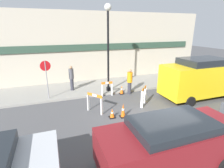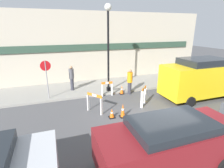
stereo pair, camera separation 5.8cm
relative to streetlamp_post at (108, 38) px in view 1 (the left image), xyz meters
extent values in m
plane|color=#4C4C4F|center=(0.59, -5.03, -3.66)|extent=(60.00, 60.00, 0.00)
cube|color=gray|center=(0.59, 1.18, -3.61)|extent=(18.00, 3.42, 0.11)
cube|color=#BCB29E|center=(0.59, 2.97, -0.91)|extent=(18.00, 0.12, 5.50)
cube|color=#2D4738|center=(0.59, 2.86, -0.86)|extent=(16.20, 0.10, 0.50)
cylinder|color=black|center=(0.00, 0.00, -3.43)|extent=(0.29, 0.29, 0.24)
cylinder|color=black|center=(0.00, 0.00, -0.97)|extent=(0.13, 0.13, 5.16)
sphere|color=silver|center=(0.00, 0.00, 1.78)|extent=(0.44, 0.44, 0.44)
cylinder|color=gray|center=(-3.90, -0.12, -2.40)|extent=(0.06, 0.06, 2.30)
cylinder|color=red|center=(-3.90, -0.12, -1.52)|extent=(0.60, 0.08, 0.60)
cube|color=white|center=(-1.90, -2.33, -3.22)|extent=(0.14, 0.13, 0.89)
cube|color=white|center=(-1.37, -3.06, -3.22)|extent=(0.14, 0.13, 0.89)
cube|color=orange|center=(-1.64, -2.69, -2.69)|extent=(0.58, 0.79, 0.15)
cube|color=white|center=(-1.64, -2.69, -2.69)|extent=(0.19, 0.25, 0.14)
cube|color=white|center=(0.95, -3.01, -3.18)|extent=(0.14, 0.14, 0.97)
cube|color=white|center=(1.42, -2.53, -3.18)|extent=(0.14, 0.14, 0.97)
cube|color=orange|center=(1.19, -2.77, -2.62)|extent=(0.53, 0.54, 0.15)
cube|color=white|center=(1.19, -2.77, -2.62)|extent=(0.18, 0.18, 0.14)
cube|color=white|center=(0.01, -0.70, -3.25)|extent=(0.06, 0.13, 0.82)
cube|color=white|center=(-0.65, -0.67, -3.25)|extent=(0.06, 0.13, 0.82)
cube|color=orange|center=(-0.32, -0.68, -2.77)|extent=(0.72, 0.05, 0.15)
cube|color=white|center=(-0.32, -0.68, -2.77)|extent=(0.22, 0.04, 0.14)
cube|color=black|center=(-0.45, -3.64, -3.64)|extent=(0.30, 0.30, 0.04)
cone|color=orange|center=(-0.45, -3.64, -3.28)|extent=(0.23, 0.23, 0.69)
cylinder|color=white|center=(-0.45, -3.64, -3.24)|extent=(0.13, 0.13, 0.10)
cube|color=black|center=(-0.98, -3.52, -3.64)|extent=(0.30, 0.30, 0.04)
cone|color=orange|center=(-0.98, -3.52, -3.41)|extent=(0.23, 0.23, 0.43)
cylinder|color=white|center=(-0.98, -3.52, -3.38)|extent=(0.13, 0.13, 0.06)
cube|color=black|center=(0.73, -0.63, -3.64)|extent=(0.30, 0.30, 0.04)
cone|color=orange|center=(0.73, -0.63, -3.34)|extent=(0.22, 0.22, 0.56)
cylinder|color=white|center=(0.73, -0.63, -3.32)|extent=(0.13, 0.13, 0.08)
cylinder|color=#33333D|center=(1.23, -0.78, -3.26)|extent=(0.35, 0.35, 0.81)
cylinder|color=orange|center=(1.23, -0.78, -2.51)|extent=(0.49, 0.49, 0.68)
sphere|color=tan|center=(1.23, -0.78, -2.06)|extent=(0.30, 0.30, 0.21)
cylinder|color=#33333D|center=(-2.35, 0.93, -3.14)|extent=(0.26, 0.26, 0.82)
cylinder|color=#4C4C51|center=(-2.35, 0.93, -2.39)|extent=(0.37, 0.37, 0.68)
sphere|color=tan|center=(-2.35, 0.93, -1.94)|extent=(0.24, 0.24, 0.22)
cube|color=maroon|center=(-0.34, -7.12, -2.82)|extent=(4.55, 1.69, 1.08)
cube|color=#1E2328|center=(-0.34, -7.12, -2.28)|extent=(2.50, 1.56, 0.50)
cylinder|color=black|center=(1.07, -6.27, -3.36)|extent=(0.60, 0.18, 0.60)
cylinder|color=black|center=(-1.75, -6.27, -3.36)|extent=(0.60, 0.18, 0.60)
cube|color=yellow|center=(5.15, -2.82, -2.45)|extent=(4.97, 1.93, 1.83)
cube|color=#1E2328|center=(5.15, -2.82, -1.53)|extent=(2.74, 1.77, 0.77)
cylinder|color=black|center=(6.69, -1.85, -3.36)|extent=(0.60, 0.18, 0.60)
cylinder|color=black|center=(3.61, -1.85, -3.36)|extent=(0.60, 0.18, 0.60)
cylinder|color=black|center=(3.61, -3.78, -3.36)|extent=(0.60, 0.18, 0.60)
camera|label=1|loc=(-3.58, -10.82, 0.59)|focal=28.00mm
camera|label=2|loc=(-3.53, -10.84, 0.59)|focal=28.00mm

